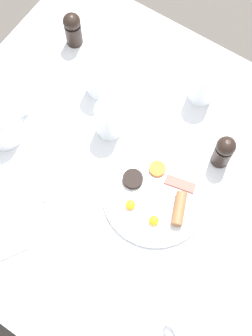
{
  "coord_description": "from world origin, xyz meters",
  "views": [
    {
      "loc": [
        -0.25,
        0.38,
        1.91
      ],
      "look_at": [
        0.0,
        0.0,
        0.74
      ],
      "focal_mm": 50.0,
      "sensor_mm": 36.0,
      "label": 1
    }
  ],
  "objects_px": {
    "wine_glass_spare": "(203,85)",
    "water_glass_tall": "(109,120)",
    "salt_grinder": "(224,151)",
    "teapot_near": "(0,124)",
    "knife_by_plate": "(155,67)",
    "spoon_for_tea": "(64,199)",
    "breakfast_plate": "(155,196)",
    "pepper_grinder": "(73,29)",
    "water_glass_short": "(98,79)"
  },
  "relations": [
    {
      "from": "wine_glass_spare",
      "to": "water_glass_tall",
      "type": "bearing_deg",
      "value": 55.88
    },
    {
      "from": "salt_grinder",
      "to": "teapot_near",
      "type": "bearing_deg",
      "value": 25.36
    },
    {
      "from": "water_glass_tall",
      "to": "knife_by_plate",
      "type": "bearing_deg",
      "value": -89.53
    },
    {
      "from": "water_glass_tall",
      "to": "knife_by_plate",
      "type": "height_order",
      "value": "water_glass_tall"
    },
    {
      "from": "water_glass_tall",
      "to": "spoon_for_tea",
      "type": "distance_m",
      "value": 0.24
    },
    {
      "from": "knife_by_plate",
      "to": "breakfast_plate",
      "type": "bearing_deg",
      "value": 122.09
    },
    {
      "from": "wine_glass_spare",
      "to": "knife_by_plate",
      "type": "height_order",
      "value": "wine_glass_spare"
    },
    {
      "from": "knife_by_plate",
      "to": "pepper_grinder",
      "type": "bearing_deg",
      "value": 12.88
    },
    {
      "from": "spoon_for_tea",
      "to": "pepper_grinder",
      "type": "bearing_deg",
      "value": -57.53
    },
    {
      "from": "teapot_near",
      "to": "salt_grinder",
      "type": "bearing_deg",
      "value": 126.14
    },
    {
      "from": "breakfast_plate",
      "to": "water_glass_short",
      "type": "distance_m",
      "value": 0.37
    },
    {
      "from": "salt_grinder",
      "to": "knife_by_plate",
      "type": "height_order",
      "value": "salt_grinder"
    },
    {
      "from": "knife_by_plate",
      "to": "spoon_for_tea",
      "type": "bearing_deg",
      "value": 91.99
    },
    {
      "from": "breakfast_plate",
      "to": "wine_glass_spare",
      "type": "xyz_separation_m",
      "value": [
        0.06,
        -0.33,
        0.06
      ]
    },
    {
      "from": "water_glass_tall",
      "to": "salt_grinder",
      "type": "relative_size",
      "value": 1.0
    },
    {
      "from": "wine_glass_spare",
      "to": "spoon_for_tea",
      "type": "xyz_separation_m",
      "value": [
        0.14,
        0.47,
        -0.06
      ]
    },
    {
      "from": "salt_grinder",
      "to": "knife_by_plate",
      "type": "distance_m",
      "value": 0.35
    },
    {
      "from": "breakfast_plate",
      "to": "pepper_grinder",
      "type": "relative_size",
      "value": 2.34
    },
    {
      "from": "breakfast_plate",
      "to": "salt_grinder",
      "type": "bearing_deg",
      "value": -115.46
    },
    {
      "from": "water_glass_short",
      "to": "salt_grinder",
      "type": "distance_m",
      "value": 0.4
    },
    {
      "from": "water_glass_tall",
      "to": "pepper_grinder",
      "type": "xyz_separation_m",
      "value": [
        0.26,
        -0.19,
        0.0
      ]
    },
    {
      "from": "water_glass_tall",
      "to": "pepper_grinder",
      "type": "relative_size",
      "value": 1.0
    },
    {
      "from": "spoon_for_tea",
      "to": "breakfast_plate",
      "type": "bearing_deg",
      "value": -145.44
    },
    {
      "from": "water_glass_tall",
      "to": "water_glass_short",
      "type": "bearing_deg",
      "value": -42.98
    },
    {
      "from": "pepper_grinder",
      "to": "salt_grinder",
      "type": "relative_size",
      "value": 1.0
    },
    {
      "from": "wine_glass_spare",
      "to": "teapot_near",
      "type": "bearing_deg",
      "value": 45.12
    },
    {
      "from": "teapot_near",
      "to": "spoon_for_tea",
      "type": "bearing_deg",
      "value": 86.32
    },
    {
      "from": "teapot_near",
      "to": "pepper_grinder",
      "type": "distance_m",
      "value": 0.36
    },
    {
      "from": "wine_glass_spare",
      "to": "spoon_for_tea",
      "type": "bearing_deg",
      "value": 73.03
    },
    {
      "from": "water_glass_short",
      "to": "salt_grinder",
      "type": "xyz_separation_m",
      "value": [
        -0.4,
        0.0,
        0.0
      ]
    },
    {
      "from": "breakfast_plate",
      "to": "water_glass_tall",
      "type": "distance_m",
      "value": 0.24
    },
    {
      "from": "teapot_near",
      "to": "knife_by_plate",
      "type": "height_order",
      "value": "teapot_near"
    },
    {
      "from": "teapot_near",
      "to": "water_glass_short",
      "type": "bearing_deg",
      "value": 161.59
    },
    {
      "from": "teapot_near",
      "to": "salt_grinder",
      "type": "height_order",
      "value": "teapot_near"
    },
    {
      "from": "pepper_grinder",
      "to": "water_glass_tall",
      "type": "bearing_deg",
      "value": 143.61
    },
    {
      "from": "salt_grinder",
      "to": "wine_glass_spare",
      "type": "bearing_deg",
      "value": -44.51
    },
    {
      "from": "teapot_near",
      "to": "salt_grinder",
      "type": "relative_size",
      "value": 1.72
    },
    {
      "from": "water_glass_short",
      "to": "spoon_for_tea",
      "type": "distance_m",
      "value": 0.35
    },
    {
      "from": "wine_glass_spare",
      "to": "salt_grinder",
      "type": "height_order",
      "value": "wine_glass_spare"
    },
    {
      "from": "pepper_grinder",
      "to": "spoon_for_tea",
      "type": "xyz_separation_m",
      "value": [
        -0.27,
        0.43,
        -0.06
      ]
    },
    {
      "from": "salt_grinder",
      "to": "water_glass_tall",
      "type": "bearing_deg",
      "value": 16.42
    },
    {
      "from": "knife_by_plate",
      "to": "teapot_near",
      "type": "bearing_deg",
      "value": 59.88
    },
    {
      "from": "teapot_near",
      "to": "spoon_for_tea",
      "type": "distance_m",
      "value": 0.27
    },
    {
      "from": "water_glass_tall",
      "to": "water_glass_short",
      "type": "height_order",
      "value": "water_glass_tall"
    },
    {
      "from": "breakfast_plate",
      "to": "knife_by_plate",
      "type": "height_order",
      "value": "breakfast_plate"
    },
    {
      "from": "water_glass_short",
      "to": "knife_by_plate",
      "type": "relative_size",
      "value": 0.57
    },
    {
      "from": "water_glass_short",
      "to": "wine_glass_spare",
      "type": "xyz_separation_m",
      "value": [
        -0.26,
        -0.14,
        0.0
      ]
    },
    {
      "from": "wine_glass_spare",
      "to": "pepper_grinder",
      "type": "height_order",
      "value": "wine_glass_spare"
    },
    {
      "from": "teapot_near",
      "to": "water_glass_tall",
      "type": "xyz_separation_m",
      "value": [
        -0.24,
        -0.17,
        0.01
      ]
    },
    {
      "from": "teapot_near",
      "to": "water_glass_tall",
      "type": "bearing_deg",
      "value": 135.69
    }
  ]
}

